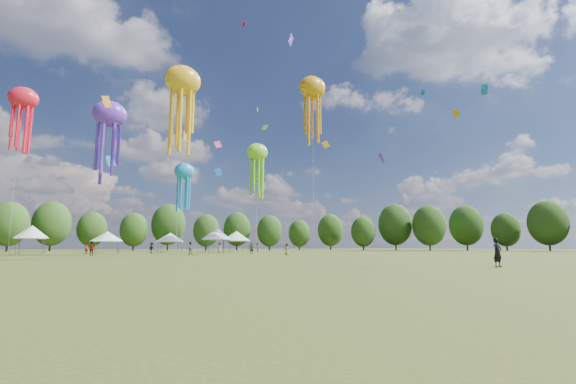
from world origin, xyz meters
name	(u,v)px	position (x,y,z in m)	size (l,w,h in m)	color
ground	(405,270)	(0.00, 0.00, 0.00)	(300.00, 300.00, 0.00)	#384416
observer_main	(498,252)	(6.60, -0.64, 0.84)	(0.61, 0.40, 1.68)	black
spectator_near	(190,249)	(-2.69, 37.08, 0.87)	(0.85, 0.66, 1.74)	gray
spectators_far	(207,248)	(2.80, 48.96, 0.87)	(31.86, 27.21, 1.88)	gray
festival_tents	(164,235)	(-3.28, 54.90, 3.11)	(37.35, 10.68, 4.41)	#47474C
show_kites	(203,114)	(-0.78, 39.98, 20.98)	(48.78, 17.31, 32.08)	#6830D7
small_kites	(205,53)	(-0.18, 42.51, 32.07)	(78.03, 57.82, 44.93)	#6830D7
treeline	(155,218)	(-3.87, 62.51, 6.54)	(201.57, 95.24, 13.43)	#38281C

